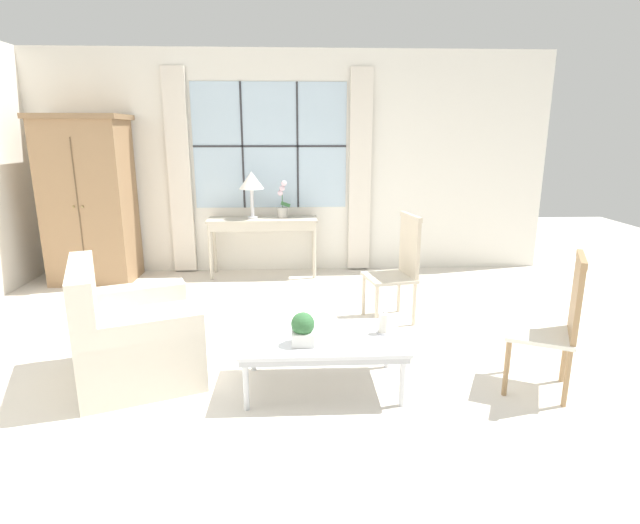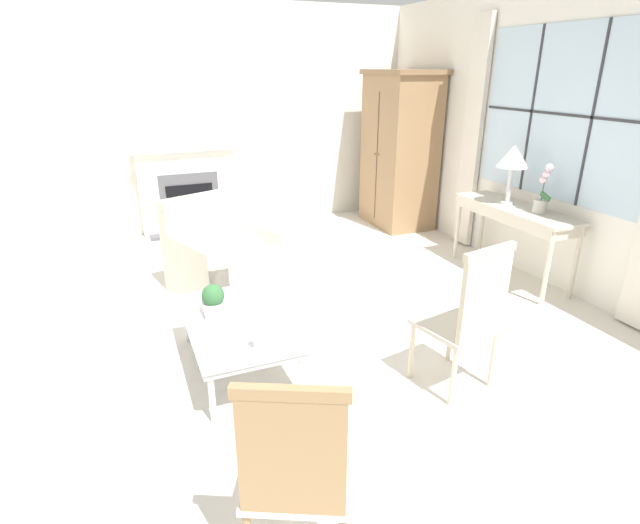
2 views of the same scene
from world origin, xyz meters
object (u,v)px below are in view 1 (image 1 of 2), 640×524
armoire (89,200)px  table_lamp (251,182)px  coffee_table (323,342)px  side_chair_wooden (400,263)px  potted_orchid (282,204)px  armchair_upholstered (133,339)px  pillar_candle (383,324)px  accent_chair_wooden (558,318)px  console_table (263,225)px  potted_plant_small (303,329)px

armoire → table_lamp: 1.96m
coffee_table → side_chair_wooden: bearing=58.3°
potted_orchid → armchair_upholstered: potted_orchid is taller
potted_orchid → pillar_candle: 3.12m
armoire → accent_chair_wooden: armoire is taller
console_table → side_chair_wooden: side_chair_wooden is taller
side_chair_wooden → accent_chair_wooden: side_chair_wooden is taller
table_lamp → coffee_table: size_ratio=0.51×
potted_plant_small → table_lamp: bearing=100.7°
console_table → armchair_upholstered: armchair_upholstered is taller
console_table → pillar_candle: (1.04, -2.93, -0.20)m
table_lamp → potted_plant_small: table_lamp is taller
potted_orchid → armchair_upholstered: 3.03m
coffee_table → console_table: bearing=101.5°
pillar_candle → potted_plant_small: bearing=-164.3°
table_lamp → side_chair_wooden: 2.34m
armchair_upholstered → coffee_table: (1.41, -0.25, 0.06)m
armchair_upholstered → accent_chair_wooden: size_ratio=1.20×
console_table → accent_chair_wooden: bearing=-54.5°
accent_chair_wooden → potted_plant_small: bearing=179.5°
accent_chair_wooden → armoire: bearing=145.1°
side_chair_wooden → accent_chair_wooden: bearing=-61.3°
potted_orchid → potted_plant_small: bearing=-86.2°
coffee_table → pillar_candle: 0.45m
potted_orchid → pillar_candle: bearing=-75.2°
armchair_upholstered → potted_plant_small: size_ratio=5.31×
potted_orchid → pillar_candle: potted_orchid is taller
table_lamp → potted_orchid: (0.38, 0.06, -0.29)m
potted_orchid → pillar_candle: size_ratio=2.89×
armoire → accent_chair_wooden: size_ratio=1.99×
potted_orchid → side_chair_wooden: bearing=-55.5°
console_table → accent_chair_wooden: (2.22, -3.11, -0.10)m
armoire → accent_chair_wooden: 5.26m
potted_orchid → armchair_upholstered: size_ratio=0.39×
side_chair_wooden → coffee_table: side_chair_wooden is taller
armoire → potted_plant_small: 3.95m
console_table → table_lamp: bearing=-176.0°
table_lamp → armchair_upholstered: size_ratio=0.49×
table_lamp → potted_plant_small: bearing=-79.3°
side_chair_wooden → potted_plant_small: (-0.96, -1.45, -0.07)m
console_table → accent_chair_wooden: size_ratio=1.37×
potted_orchid → armchair_upholstered: (-1.06, -2.77, -0.62)m
side_chair_wooden → coffee_table: (-0.82, -1.33, -0.22)m
potted_orchid → side_chair_wooden: size_ratio=0.45×
potted_plant_small → armoire: bearing=130.3°
accent_chair_wooden → potted_plant_small: (-1.76, 0.02, -0.05)m
potted_orchid → accent_chair_wooden: (1.97, -3.16, -0.36)m
side_chair_wooden → accent_chair_wooden: (0.80, -1.47, -0.02)m
accent_chair_wooden → pillar_candle: size_ratio=6.22×
pillar_candle → armoire: bearing=137.8°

